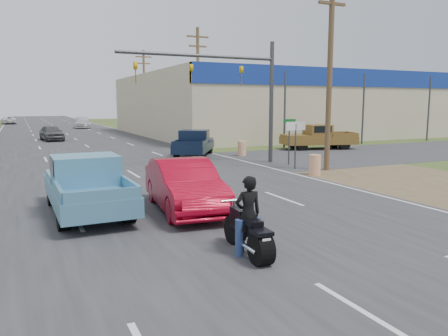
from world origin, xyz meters
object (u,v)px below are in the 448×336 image
motorcycle (249,234)px  distant_car_silver (82,123)px  rider (248,218)px  blue_pickup (86,184)px  brown_pickup (317,137)px  red_convertible (185,186)px  distant_car_white (9,120)px  navy_pickup (194,143)px  distant_car_grey (52,133)px

motorcycle → distant_car_silver: 57.23m
rider → distant_car_silver: (3.74, 57.05, -0.10)m
rider → motorcycle: bearing=90.0°
motorcycle → blue_pickup: blue_pickup is taller
brown_pickup → distant_car_silver: bearing=32.0°
motorcycle → distant_car_silver: bearing=88.9°
rider → blue_pickup: size_ratio=0.31×
rider → red_convertible: bearing=-89.2°
distant_car_white → navy_pickup: bearing=96.5°
red_convertible → distant_car_white: 71.26m
rider → distant_car_white: rider is taller
distant_car_silver → red_convertible: bearing=-88.7°
motorcycle → blue_pickup: (-2.75, 5.80, 0.41)m
motorcycle → distant_car_grey: bearing=95.5°
motorcycle → distant_car_grey: size_ratio=0.53×
red_convertible → distant_car_silver: 52.57m
blue_pickup → distant_car_silver: (6.49, 51.31, -0.15)m
rider → distant_car_silver: bearing=-91.1°
blue_pickup → rider: bearing=-65.1°
red_convertible → rider: size_ratio=2.86×
motorcycle → navy_pickup: (6.00, 18.77, 0.35)m
red_convertible → rider: rider is taller
distant_car_silver → navy_pickup: bearing=-81.4°
motorcycle → navy_pickup: 19.71m
motorcycle → rider: bearing=90.0°
rider → distant_car_silver: size_ratio=0.33×
navy_pickup → distant_car_silver: 38.41m
red_convertible → distant_car_silver: bearing=91.9°
motorcycle → distant_car_grey: 35.91m
distant_car_grey → blue_pickup: bearing=-98.5°
distant_car_white → blue_pickup: bearing=87.2°
distant_car_grey → navy_pickup: bearing=-72.2°
motorcycle → brown_pickup: bearing=52.0°
red_convertible → distant_car_white: red_convertible is taller
distant_car_grey → distant_car_white: (-4.29, 39.78, -0.09)m
navy_pickup → distant_car_white: size_ratio=1.17×
distant_car_grey → distant_car_silver: bearing=68.7°
red_convertible → motorcycle: 4.68m
navy_pickup → distant_car_silver: size_ratio=1.02×
brown_pickup → distant_car_grey: brown_pickup is taller
navy_pickup → blue_pickup: bearing=-92.6°
distant_car_grey → brown_pickup: bearing=-50.3°
motorcycle → distant_car_grey: (-1.79, 35.87, 0.22)m
red_convertible → blue_pickup: (-2.91, 1.14, 0.11)m
red_convertible → distant_car_grey: (-1.94, 31.20, -0.09)m
motorcycle → distant_car_white: bearing=97.2°
brown_pickup → distant_car_silver: brown_pickup is taller
distant_car_grey → distant_car_silver: (5.53, 21.24, 0.04)m
blue_pickup → distant_car_grey: (0.96, 30.06, -0.19)m
brown_pickup → motorcycle: bearing=153.5°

